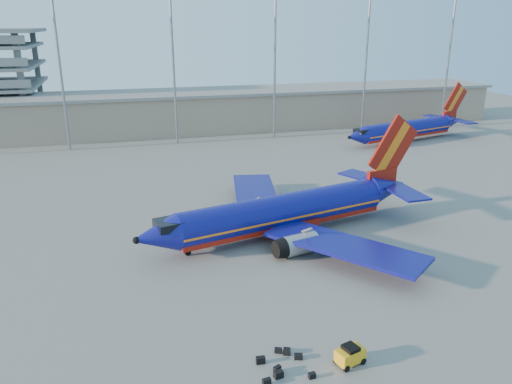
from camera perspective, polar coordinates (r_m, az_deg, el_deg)
The scene contains 7 objects.
ground at distance 57.76m, azimuth 1.91°, elevation -3.97°, with size 220.00×220.00×0.00m, color slate.
terminal_building at distance 113.33m, azimuth -2.24°, elevation 9.51°, with size 122.00×16.00×8.50m.
light_mast_row at distance 99.21m, azimuth -3.53°, elevation 15.89°, with size 101.60×1.60×28.65m.
aircraft_main at distance 55.24m, azimuth 3.83°, elevation -2.19°, with size 35.29×33.57×12.11m.
aircraft_second at distance 104.58m, azimuth 17.06°, elevation 6.94°, with size 31.60×15.26×10.93m.
baggage_tug at distance 36.39m, azimuth 10.71°, elevation -17.80°, with size 2.23×1.70×1.42m.
luggage_pile at distance 35.85m, azimuth 2.82°, elevation -19.12°, with size 3.62×3.58×0.50m.
Camera 1 is at (-16.47, -50.75, 22.13)m, focal length 35.00 mm.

